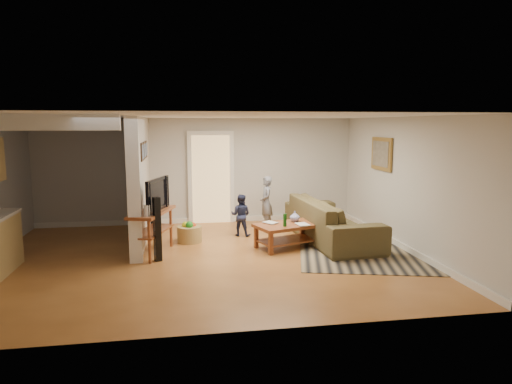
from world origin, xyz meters
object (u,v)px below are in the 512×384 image
speaker_left (157,229)px  speaker_right (153,212)px  tv_console (152,215)px  toy_basket (189,233)px  toddler (241,236)px  sofa (331,240)px  coffee_table (288,229)px  child (266,229)px

speaker_left → speaker_right: speaker_left is taller
tv_console → toy_basket: 1.17m
toddler → sofa: bearing=-178.9°
coffee_table → toy_basket: coffee_table is taller
tv_console → speaker_right: 1.24m
tv_console → speaker_left: (0.10, -0.44, -0.17)m
sofa → speaker_right: 3.73m
coffee_table → tv_console: size_ratio=0.99×
coffee_table → child: bearing=94.1°
coffee_table → toy_basket: bearing=158.4°
speaker_right → toy_basket: speaker_right is taller
sofa → speaker_left: speaker_left is taller
coffee_table → tv_console: (-2.53, -0.04, 0.37)m
speaker_right → sofa: bearing=-17.3°
sofa → toddler: size_ratio=3.22×
toddler → child: bearing=-118.4°
sofa → tv_console: (-3.54, -0.44, 0.74)m
coffee_table → sofa: bearing=21.7°
speaker_left → toy_basket: bearing=42.5°
tv_console → speaker_right: size_ratio=1.22×
tv_console → toy_basket: tv_console is taller
coffee_table → speaker_left: speaker_left is taller
child → speaker_right: bearing=-79.8°
tv_console → child: size_ratio=1.14×
sofa → child: bearing=39.2°
toy_basket → toddler: 1.16m
toy_basket → toddler: size_ratio=0.55×
speaker_left → speaker_right: size_ratio=1.00×
tv_console → speaker_right: (-0.06, 1.22, -0.17)m
speaker_left → toy_basket: size_ratio=2.29×
tv_console → speaker_right: bearing=110.6°
speaker_left → coffee_table: bearing=-11.2°
sofa → speaker_left: bearing=100.9°
sofa → tv_console: tv_console is taller
sofa → speaker_left: size_ratio=2.55×
speaker_left → sofa: bearing=-8.0°
toddler → toy_basket: bearing=39.6°
tv_console → toddler: size_ratio=1.53×
sofa → toddler: bearing=65.6°
child → speaker_left: bearing=-47.7°
tv_console → child: tv_console is taller
speaker_right → coffee_table: bearing=-29.5°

